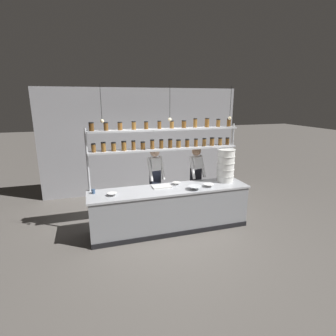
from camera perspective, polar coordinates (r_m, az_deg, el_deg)
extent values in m
plane|color=#5B5651|center=(5.84, 0.45, -13.00)|extent=(40.00, 40.00, 0.00)
cube|color=#939399|center=(7.81, -5.36, 5.83)|extent=(5.77, 0.12, 3.03)
cube|color=gray|center=(5.65, 0.46, -9.05)|extent=(3.31, 0.72, 0.88)
cube|color=#ADAFB5|center=(5.48, 0.47, -4.65)|extent=(3.37, 0.76, 0.04)
cube|color=black|center=(5.52, 1.63, -14.22)|extent=(3.31, 0.03, 0.10)
cylinder|color=#ADAFB5|center=(5.51, -16.78, -3.08)|extent=(0.04, 0.04, 2.19)
cylinder|color=#ADAFB5|center=(6.35, 13.50, -0.50)|extent=(0.04, 0.04, 2.19)
cube|color=#ADAFB5|center=(5.58, -0.54, 4.17)|extent=(3.21, 0.28, 0.04)
cylinder|color=brown|center=(5.34, -15.91, 4.14)|extent=(0.09, 0.09, 0.15)
cylinder|color=black|center=(5.33, -15.97, 5.05)|extent=(0.09, 0.09, 0.02)
cylinder|color=brown|center=(5.35, -13.87, 4.39)|extent=(0.09, 0.09, 0.17)
cylinder|color=black|center=(5.33, -13.94, 5.39)|extent=(0.09, 0.09, 0.02)
cylinder|color=brown|center=(5.36, -11.76, 4.47)|extent=(0.09, 0.09, 0.16)
cylinder|color=black|center=(5.35, -11.81, 5.41)|extent=(0.10, 0.10, 0.02)
cylinder|color=brown|center=(5.38, -9.58, 4.69)|extent=(0.10, 0.10, 0.17)
cylinder|color=black|center=(5.37, -9.62, 5.70)|extent=(0.10, 0.10, 0.02)
cylinder|color=brown|center=(5.41, -7.52, 4.83)|extent=(0.08, 0.08, 0.17)
cylinder|color=black|center=(5.40, -7.55, 5.83)|extent=(0.08, 0.08, 0.02)
cylinder|color=brown|center=(5.45, -5.49, 4.79)|extent=(0.09, 0.09, 0.14)
cylinder|color=black|center=(5.44, -5.51, 5.63)|extent=(0.09, 0.09, 0.02)
cylinder|color=brown|center=(5.49, -3.45, 5.08)|extent=(0.09, 0.09, 0.18)
cylinder|color=black|center=(5.47, -3.46, 6.09)|extent=(0.09, 0.09, 0.02)
cylinder|color=brown|center=(5.54, -1.47, 5.17)|extent=(0.09, 0.09, 0.17)
cylinder|color=black|center=(5.52, -1.47, 6.15)|extent=(0.09, 0.09, 0.02)
cylinder|color=#513314|center=(5.59, 0.47, 5.28)|extent=(0.09, 0.09, 0.17)
cylinder|color=black|center=(5.58, 0.48, 6.25)|extent=(0.09, 0.09, 0.02)
cylinder|color=brown|center=(5.65, 2.29, 5.25)|extent=(0.10, 0.10, 0.15)
cylinder|color=black|center=(5.64, 2.30, 6.09)|extent=(0.10, 0.10, 0.02)
cylinder|color=brown|center=(5.72, 4.19, 5.34)|extent=(0.09, 0.09, 0.15)
cylinder|color=black|center=(5.71, 4.20, 6.19)|extent=(0.09, 0.09, 0.02)
cylinder|color=brown|center=(5.80, 6.09, 5.44)|extent=(0.08, 0.08, 0.15)
cylinder|color=black|center=(5.78, 6.11, 6.28)|extent=(0.08, 0.08, 0.02)
cylinder|color=brown|center=(5.88, 7.89, 5.51)|extent=(0.08, 0.08, 0.15)
cylinder|color=black|center=(5.87, 7.92, 6.34)|extent=(0.09, 0.09, 0.02)
cylinder|color=brown|center=(5.96, 9.54, 5.61)|extent=(0.10, 0.10, 0.16)
cylinder|color=black|center=(5.95, 9.58, 6.47)|extent=(0.10, 0.10, 0.02)
cylinder|color=brown|center=(6.05, 11.27, 5.61)|extent=(0.08, 0.08, 0.15)
cylinder|color=black|center=(6.04, 11.31, 6.40)|extent=(0.09, 0.09, 0.02)
cylinder|color=#513314|center=(6.14, 12.79, 5.63)|extent=(0.08, 0.08, 0.14)
cylinder|color=black|center=(6.13, 12.83, 6.39)|extent=(0.08, 0.08, 0.02)
cube|color=#ADAFB5|center=(5.52, -0.55, 8.41)|extent=(3.21, 0.28, 0.04)
cylinder|color=#513314|center=(5.28, -16.34, 8.53)|extent=(0.10, 0.10, 0.15)
cylinder|color=black|center=(5.28, -16.41, 9.42)|extent=(0.10, 0.10, 0.02)
cylinder|color=brown|center=(5.30, -13.35, 8.71)|extent=(0.09, 0.09, 0.14)
cylinder|color=black|center=(5.29, -13.41, 9.59)|extent=(0.09, 0.09, 0.02)
cylinder|color=brown|center=(5.32, -10.41, 8.89)|extent=(0.09, 0.09, 0.14)
cylinder|color=black|center=(5.31, -10.45, 9.75)|extent=(0.09, 0.09, 0.02)
cylinder|color=brown|center=(5.36, -7.46, 9.08)|extent=(0.09, 0.09, 0.15)
cylinder|color=black|center=(5.35, -7.49, 9.98)|extent=(0.09, 0.09, 0.02)
cylinder|color=brown|center=(5.41, -4.78, 9.17)|extent=(0.08, 0.08, 0.14)
cylinder|color=black|center=(5.40, -4.80, 10.02)|extent=(0.08, 0.08, 0.02)
cylinder|color=brown|center=(5.47, -1.89, 9.30)|extent=(0.08, 0.08, 0.14)
cylinder|color=black|center=(5.47, -1.90, 10.16)|extent=(0.08, 0.08, 0.02)
cylinder|color=brown|center=(5.55, 0.83, 9.37)|extent=(0.09, 0.09, 0.14)
cylinder|color=black|center=(5.54, 0.83, 10.20)|extent=(0.09, 0.09, 0.02)
cylinder|color=brown|center=(5.64, 3.47, 9.42)|extent=(0.10, 0.10, 0.14)
cylinder|color=black|center=(5.63, 3.49, 10.23)|extent=(0.10, 0.10, 0.02)
cylinder|color=brown|center=(5.73, 5.94, 9.65)|extent=(0.08, 0.08, 0.18)
cylinder|color=black|center=(5.73, 5.97, 10.63)|extent=(0.08, 0.08, 0.02)
cylinder|color=brown|center=(5.85, 8.48, 9.66)|extent=(0.09, 0.09, 0.18)
cylinder|color=black|center=(5.84, 8.52, 10.63)|extent=(0.10, 0.10, 0.02)
cylinder|color=brown|center=(5.97, 10.87, 9.54)|extent=(0.09, 0.09, 0.15)
cylinder|color=black|center=(5.96, 10.91, 10.36)|extent=(0.09, 0.09, 0.02)
cylinder|color=brown|center=(6.10, 13.09, 9.54)|extent=(0.09, 0.09, 0.15)
cylinder|color=black|center=(6.09, 13.13, 10.36)|extent=(0.09, 0.09, 0.02)
cylinder|color=black|center=(6.18, -3.45, -7.29)|extent=(0.11, 0.11, 0.81)
cylinder|color=black|center=(6.24, -2.08, -7.05)|extent=(0.11, 0.11, 0.81)
cube|color=#232838|center=(6.01, -2.83, -2.03)|extent=(0.24, 0.20, 0.35)
cube|color=white|center=(5.93, -2.87, 0.93)|extent=(0.25, 0.21, 0.29)
sphere|color=tan|center=(5.87, -2.90, 3.49)|extent=(0.21, 0.21, 0.21)
cylinder|color=white|center=(5.85, -3.93, -0.28)|extent=(0.11, 0.26, 0.53)
cylinder|color=white|center=(5.96, -1.35, 0.04)|extent=(0.11, 0.26, 0.53)
cylinder|color=black|center=(6.39, 5.34, -6.60)|extent=(0.11, 0.11, 0.80)
cylinder|color=black|center=(6.48, 6.51, -6.33)|extent=(0.11, 0.11, 0.80)
cube|color=black|center=(6.25, 6.07, -1.57)|extent=(0.25, 0.21, 0.35)
cube|color=white|center=(6.17, 6.15, 1.24)|extent=(0.25, 0.22, 0.28)
sphere|color=#A37A5B|center=(6.11, 6.22, 3.67)|extent=(0.21, 0.21, 0.21)
cylinder|color=white|center=(6.07, 5.33, 0.09)|extent=(0.12, 0.26, 0.53)
cylinder|color=white|center=(6.23, 7.53, 0.42)|extent=(0.12, 0.26, 0.53)
cylinder|color=white|center=(6.06, 12.29, -2.22)|extent=(0.37, 0.37, 0.14)
cylinder|color=silver|center=(6.04, 12.33, -1.55)|extent=(0.39, 0.39, 0.01)
cylinder|color=white|center=(6.02, 12.37, -0.87)|extent=(0.37, 0.37, 0.14)
cylinder|color=silver|center=(6.00, 12.41, -0.19)|extent=(0.39, 0.39, 0.01)
cylinder|color=white|center=(5.98, 12.45, 0.49)|extent=(0.37, 0.37, 0.14)
cylinder|color=silver|center=(5.96, 12.49, 1.18)|extent=(0.39, 0.39, 0.01)
cylinder|color=white|center=(5.95, 12.53, 1.87)|extent=(0.37, 0.37, 0.14)
cylinder|color=silver|center=(5.93, 12.57, 2.56)|extent=(0.39, 0.39, 0.01)
cylinder|color=white|center=(5.91, 12.61, 3.26)|extent=(0.37, 0.37, 0.14)
cylinder|color=silver|center=(5.90, 12.65, 3.96)|extent=(0.39, 0.39, 0.01)
cube|color=silver|center=(5.57, -1.43, -3.99)|extent=(0.40, 0.26, 0.02)
cylinder|color=silver|center=(5.43, 5.86, -4.62)|extent=(0.13, 0.13, 0.01)
cone|color=silver|center=(5.42, 5.87, -4.29)|extent=(0.28, 0.28, 0.08)
cylinder|color=silver|center=(5.72, 1.86, -3.54)|extent=(0.08, 0.08, 0.01)
cone|color=silver|center=(5.71, 1.86, -3.36)|extent=(0.18, 0.18, 0.05)
cylinder|color=white|center=(5.19, -12.01, -5.81)|extent=(0.09, 0.09, 0.01)
cone|color=white|center=(5.19, -12.02, -5.59)|extent=(0.20, 0.20, 0.05)
cylinder|color=white|center=(5.64, 8.86, -3.98)|extent=(0.10, 0.10, 0.01)
cone|color=white|center=(5.63, 8.87, -3.74)|extent=(0.23, 0.23, 0.06)
cylinder|color=#334C70|center=(5.38, -15.94, -4.91)|extent=(0.07, 0.07, 0.09)
cylinder|color=black|center=(4.94, -14.40, 13.60)|extent=(0.01, 0.01, 0.65)
sphere|color=#F9E5B2|center=(4.95, -14.16, 9.86)|extent=(0.07, 0.07, 0.07)
cylinder|color=black|center=(5.17, 0.41, 14.08)|extent=(0.01, 0.01, 0.65)
sphere|color=#F9E5B2|center=(5.18, 0.40, 10.50)|extent=(0.07, 0.07, 0.07)
cylinder|color=black|center=(5.70, 13.48, 13.76)|extent=(0.01, 0.01, 0.65)
sphere|color=#F9E5B2|center=(5.71, 13.28, 10.52)|extent=(0.07, 0.07, 0.07)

